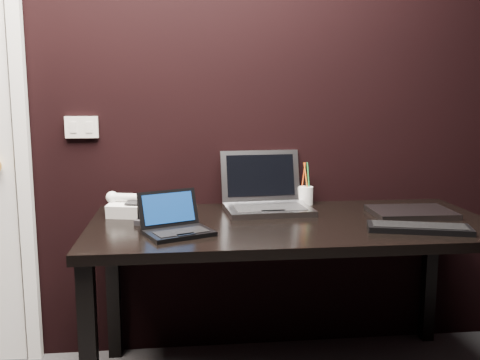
{
  "coord_description": "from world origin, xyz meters",
  "views": [
    {
      "loc": [
        -0.16,
        -0.77,
        1.27
      ],
      "look_at": [
        0.07,
        1.35,
        0.93
      ],
      "focal_mm": 40.0,
      "sensor_mm": 36.0,
      "label": 1
    }
  ],
  "objects": [
    {
      "name": "closed_laptop",
      "position": [
        0.85,
        1.46,
        0.75
      ],
      "size": [
        0.36,
        0.26,
        0.02
      ],
      "color": "gray",
      "rests_on": "desk"
    },
    {
      "name": "desk",
      "position": [
        0.3,
        1.4,
        0.66
      ],
      "size": [
        1.7,
        0.8,
        0.74
      ],
      "color": "black",
      "rests_on": "ground"
    },
    {
      "name": "netbook",
      "position": [
        -0.19,
        1.25,
        0.77
      ],
      "size": [
        0.31,
        0.29,
        0.16
      ],
      "color": "black",
      "rests_on": "desk"
    },
    {
      "name": "ext_keyboard",
      "position": [
        0.76,
        1.18,
        0.75
      ],
      "size": [
        0.41,
        0.24,
        0.03
      ],
      "color": "black",
      "rests_on": "desk"
    },
    {
      "name": "silver_laptop",
      "position": [
        0.22,
        1.63,
        0.79
      ],
      "size": [
        0.4,
        0.37,
        0.26
      ],
      "color": "gray",
      "rests_on": "desk"
    },
    {
      "name": "desk_phone",
      "position": [
        -0.38,
        1.59,
        0.78
      ],
      "size": [
        0.24,
        0.22,
        0.12
      ],
      "color": "white",
      "rests_on": "desk"
    },
    {
      "name": "pen_cup",
      "position": [
        0.44,
        1.73,
        0.79
      ],
      "size": [
        0.08,
        0.08,
        0.21
      ],
      "color": "white",
      "rests_on": "desk"
    },
    {
      "name": "wall_back",
      "position": [
        0.0,
        1.8,
        1.3
      ],
      "size": [
        4.0,
        0.0,
        4.0
      ],
      "primitive_type": "plane",
      "rotation": [
        1.57,
        0.0,
        0.0
      ],
      "color": "black",
      "rests_on": "ground"
    },
    {
      "name": "mobile_phone",
      "position": [
        -0.32,
        1.41,
        0.78
      ],
      "size": [
        0.07,
        0.06,
        0.1
      ],
      "color": "black",
      "rests_on": "desk"
    },
    {
      "name": "wall_switch",
      "position": [
        -0.62,
        1.79,
        1.12
      ],
      "size": [
        0.15,
        0.02,
        0.1
      ],
      "color": "silver",
      "rests_on": "wall_back"
    }
  ]
}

